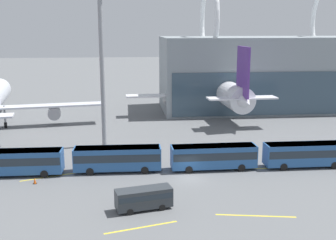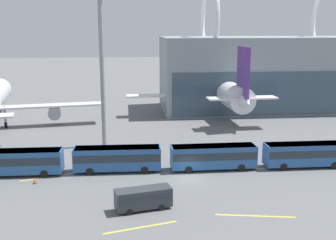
{
  "view_description": "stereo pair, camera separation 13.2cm",
  "coord_description": "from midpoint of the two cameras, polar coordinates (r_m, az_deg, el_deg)",
  "views": [
    {
      "loc": [
        -7.91,
        -50.58,
        19.0
      ],
      "look_at": [
        -1.09,
        16.5,
        4.0
      ],
      "focal_mm": 45.0,
      "sensor_mm": 36.0,
      "label": 1
    },
    {
      "loc": [
        -7.78,
        -50.59,
        19.0
      ],
      "look_at": [
        -1.09,
        16.5,
        4.0
      ],
      "focal_mm": 45.0,
      "sensor_mm": 36.0,
      "label": 2
    }
  ],
  "objects": [
    {
      "name": "lane_stripe_1",
      "position": [
        42.09,
        -3.72,
        -14.32
      ],
      "size": [
        7.2,
        2.17,
        0.01
      ],
      "primitive_type": "cube",
      "rotation": [
        0.0,
        0.0,
        0.26
      ],
      "color": "yellow",
      "rests_on": "ground_plane"
    },
    {
      "name": "shuttle_bus_4",
      "position": [
        61.17,
        18.14,
        -4.28
      ],
      "size": [
        11.56,
        2.87,
        3.33
      ],
      "rotation": [
        0.0,
        0.0,
        -0.01
      ],
      "color": "#285693",
      "rests_on": "ground_plane"
    },
    {
      "name": "lane_stripe_2",
      "position": [
        45.19,
        11.71,
        -12.59
      ],
      "size": [
        8.11,
        1.7,
        0.01
      ],
      "primitive_type": "cube",
      "rotation": [
        0.0,
        0.0,
        -0.18
      ],
      "color": "yellow",
      "rests_on": "ground_plane"
    },
    {
      "name": "shuttle_bus_3",
      "position": [
        57.44,
        6.13,
        -4.8
      ],
      "size": [
        11.56,
        2.89,
        3.33
      ],
      "rotation": [
        0.0,
        0.0,
        0.01
      ],
      "color": "#285693",
      "rests_on": "ground_plane"
    },
    {
      "name": "service_van_foreground",
      "position": [
        45.28,
        -3.39,
        -10.4
      ],
      "size": [
        6.25,
        3.23,
        2.32
      ],
      "rotation": [
        0.0,
        0.0,
        0.22
      ],
      "color": "#2D3338",
      "rests_on": "ground_plane"
    },
    {
      "name": "traffic_cone_0",
      "position": [
        55.05,
        -17.67,
        -7.85
      ],
      "size": [
        0.47,
        0.47,
        0.77
      ],
      "color": "black",
      "rests_on": "ground_plane"
    },
    {
      "name": "floodlight_mast",
      "position": [
        67.3,
        -9.02,
        8.05
      ],
      "size": [
        2.11,
        2.11,
        24.36
      ],
      "color": "gray",
      "rests_on": "ground_plane"
    },
    {
      "name": "lane_stripe_0",
      "position": [
        57.25,
        -14.56,
        -7.26
      ],
      "size": [
        9.42,
        3.7,
        0.01
      ],
      "primitive_type": "cube",
      "rotation": [
        0.0,
        0.0,
        0.36
      ],
      "color": "yellow",
      "rests_on": "ground_plane"
    },
    {
      "name": "lane_stripe_3",
      "position": [
        58.63,
        9.75,
        -6.55
      ],
      "size": [
        8.93,
        0.57,
        0.01
      ],
      "primitive_type": "cube",
      "rotation": [
        0.0,
        0.0,
        -0.04
      ],
      "color": "yellow",
      "rests_on": "ground_plane"
    },
    {
      "name": "airliner_at_gate_far",
      "position": [
        94.37,
        7.17,
        4.12
      ],
      "size": [
        42.36,
        39.29,
        15.44
      ],
      "rotation": [
        0.0,
        0.0,
        1.62
      ],
      "color": "white",
      "rests_on": "ground_plane"
    },
    {
      "name": "shuttle_bus_2",
      "position": [
        56.73,
        -6.91,
        -5.04
      ],
      "size": [
        11.6,
        3.03,
        3.33
      ],
      "rotation": [
        0.0,
        0.0,
        -0.02
      ],
      "color": "#285693",
      "rests_on": "ground_plane"
    },
    {
      "name": "shuttle_bus_1",
      "position": [
        58.31,
        -19.78,
        -5.22
      ],
      "size": [
        11.58,
        2.95,
        3.33
      ],
      "rotation": [
        0.0,
        0.0,
        -0.02
      ],
      "color": "#285693",
      "rests_on": "ground_plane"
    },
    {
      "name": "ground_plane",
      "position": [
        54.6,
        2.84,
        -7.84
      ],
      "size": [
        440.0,
        440.0,
        0.0
      ],
      "primitive_type": "plane",
      "color": "slate"
    }
  ]
}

